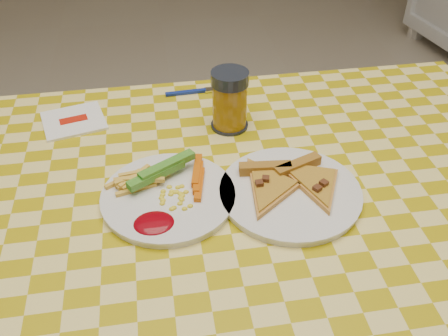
# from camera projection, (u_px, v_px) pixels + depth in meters

# --- Properties ---
(table) EXTENTS (1.28, 0.88, 0.76)m
(table) POSITION_uv_depth(u_px,v_px,m) (224.00, 234.00, 0.90)
(table) COLOR white
(table) RESTS_ON ground
(plate_left) EXTENTS (0.26, 0.26, 0.01)m
(plate_left) POSITION_uv_depth(u_px,v_px,m) (168.00, 198.00, 0.86)
(plate_left) COLOR white
(plate_left) RESTS_ON table
(plate_right) EXTENTS (0.27, 0.27, 0.01)m
(plate_right) POSITION_uv_depth(u_px,v_px,m) (290.00, 194.00, 0.87)
(plate_right) COLOR white
(plate_right) RESTS_ON table
(fries_veggies) EXTENTS (0.20, 0.19, 0.04)m
(fries_veggies) POSITION_uv_depth(u_px,v_px,m) (162.00, 185.00, 0.86)
(fries_veggies) COLOR #F8D14F
(fries_veggies) RESTS_ON plate_left
(pizza_slices) EXTENTS (0.23, 0.21, 0.02)m
(pizza_slices) POSITION_uv_depth(u_px,v_px,m) (290.00, 182.00, 0.87)
(pizza_slices) COLOR gold
(pizza_slices) RESTS_ON plate_right
(drink_glass) EXTENTS (0.08, 0.08, 0.13)m
(drink_glass) POSITION_uv_depth(u_px,v_px,m) (230.00, 101.00, 1.01)
(drink_glass) COLOR black
(drink_glass) RESTS_ON table
(napkin) EXTENTS (0.15, 0.14, 0.01)m
(napkin) POSITION_uv_depth(u_px,v_px,m) (74.00, 121.00, 1.05)
(napkin) COLOR white
(napkin) RESTS_ON table
(fork) EXTENTS (0.13, 0.02, 0.01)m
(fork) POSITION_uv_depth(u_px,v_px,m) (195.00, 91.00, 1.15)
(fork) COLOR navy
(fork) RESTS_ON table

